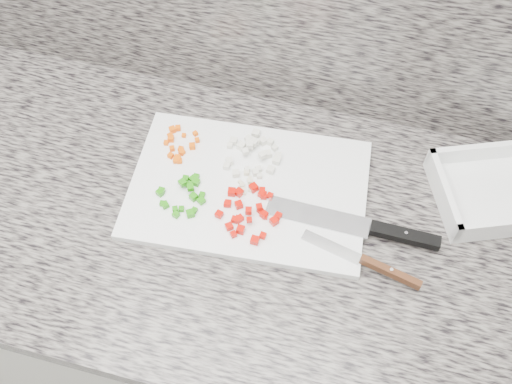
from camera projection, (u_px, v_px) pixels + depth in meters
The scene contains 11 objects.
cabinet at pixel (210, 304), 1.44m from camera, with size 3.92×0.62×0.86m, color beige.
countertop at pixel (194, 212), 1.06m from camera, with size 3.96×0.64×0.04m, color slate.
cutting_board at pixel (248, 189), 1.05m from camera, with size 0.43×0.29×0.01m, color white.
carrot_pile at pixel (179, 145), 1.09m from camera, with size 0.07×0.09×0.01m.
onion_pile at pixel (253, 152), 1.08m from camera, with size 0.11×0.12×0.02m.
green_pepper_pile at pixel (185, 195), 1.03m from camera, with size 0.09×0.10×0.02m.
red_pepper_pile at pixel (249, 210), 1.01m from camera, with size 0.12×0.12×0.02m.
garlic_pile at pixel (245, 180), 1.05m from camera, with size 0.05×0.05×0.01m.
chef_knife at pixel (374, 229), 0.99m from camera, with size 0.31×0.04×0.02m.
paring_knife at pixel (375, 265), 0.95m from camera, with size 0.21×0.07×0.02m.
tray at pixel (502, 191), 1.04m from camera, with size 0.29×0.25×0.05m.
Camera 1 is at (0.25, 0.94, 1.79)m, focal length 40.00 mm.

